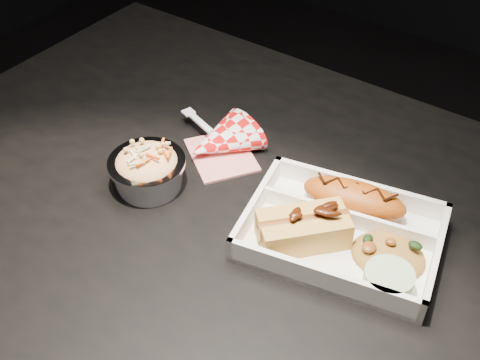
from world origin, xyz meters
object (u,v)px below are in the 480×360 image
at_px(napkin_fork, 220,142).
at_px(foil_coleslaw_cup, 147,168).
at_px(dining_table, 259,264).
at_px(fried_pastry, 354,198).
at_px(food_tray, 341,235).
at_px(hotdog, 303,227).

bearing_deg(napkin_fork, foil_coleslaw_cup, -87.92).
bearing_deg(foil_coleslaw_cup, napkin_fork, 73.38).
bearing_deg(napkin_fork, dining_table, -15.19).
xyz_separation_m(fried_pastry, napkin_fork, (-0.23, 0.01, -0.01)).
xyz_separation_m(fried_pastry, foil_coleslaw_cup, (-0.27, -0.12, 0.00)).
height_order(food_tray, hotdog, hotdog).
bearing_deg(hotdog, foil_coleslaw_cup, 139.48).
height_order(dining_table, napkin_fork, napkin_fork).
xyz_separation_m(food_tray, fried_pastry, (-0.01, 0.05, 0.02)).
relative_size(food_tray, fried_pastry, 1.96).
relative_size(fried_pastry, napkin_fork, 0.81).
distance_m(dining_table, hotdog, 0.14).
bearing_deg(hotdog, dining_table, 129.62).
relative_size(fried_pastry, foil_coleslaw_cup, 1.30).
bearing_deg(hotdog, fried_pastry, 25.89).
height_order(dining_table, fried_pastry, fried_pastry).
xyz_separation_m(hotdog, foil_coleslaw_cup, (-0.24, -0.03, 0.00)).
bearing_deg(foil_coleslaw_cup, dining_table, 10.51).
distance_m(dining_table, food_tray, 0.15).
bearing_deg(fried_pastry, dining_table, -138.22).
bearing_deg(food_tray, foil_coleslaw_cup, -179.04).
height_order(dining_table, hotdog, hotdog).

